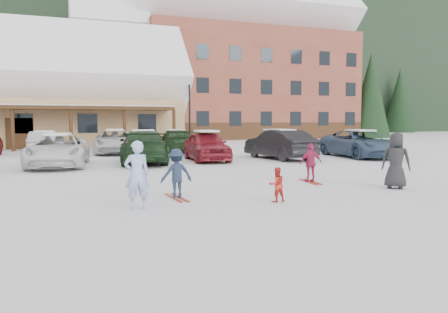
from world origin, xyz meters
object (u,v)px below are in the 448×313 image
object	(u,v)px
parked_car_3	(143,147)
alpine_hotel	(228,64)
parked_car_9	(45,143)
parked_car_11	(176,141)
child_navy	(176,174)
parked_car_6	(360,144)
lamp_post	(190,104)
toddler_red	(277,185)
bystander_dark	(396,161)
parked_car_4	(206,146)
parked_car_5	(279,144)
child_magenta	(311,163)
parked_car_10	(115,142)
parked_car_2	(58,150)
adult_skier	(137,175)

from	to	relation	value
parked_car_3	alpine_hotel	bearing A→B (deg)	-110.28
parked_car_9	parked_car_11	size ratio (longest dim) A/B	0.86
child_navy	parked_car_9	xyz separation A→B (m)	(-3.86, 16.81, 0.04)
parked_car_6	parked_car_9	size ratio (longest dim) A/B	1.28
lamp_post	parked_car_11	bearing A→B (deg)	-112.42
parked_car_6	lamp_post	bearing A→B (deg)	116.09
toddler_red	parked_car_6	xyz separation A→B (m)	(10.33, 10.28, 0.31)
bystander_dark	alpine_hotel	bearing A→B (deg)	-58.90
alpine_hotel	parked_car_4	world-z (taller)	alpine_hotel
parked_car_4	parked_car_6	world-z (taller)	parked_car_4
parked_car_5	parked_car_9	bearing A→B (deg)	-39.48
alpine_hotel	parked_car_3	size ratio (longest dim) A/B	5.85
child_navy	parked_car_11	bearing A→B (deg)	-107.34
child_magenta	parked_car_5	distance (m)	8.61
alpine_hotel	parked_car_5	distance (m)	30.34
parked_car_3	parked_car_5	bearing A→B (deg)	-174.89
alpine_hotel	parked_car_5	xyz separation A→B (m)	(-7.69, -28.28, -7.86)
parked_car_9	parked_car_10	distance (m)	4.06
child_navy	alpine_hotel	bearing A→B (deg)	-116.01
parked_car_10	parked_car_11	world-z (taller)	parked_car_10
parked_car_4	parked_car_9	world-z (taller)	parked_car_4
child_navy	bystander_dark	size ratio (longest dim) A/B	0.77
alpine_hotel	lamp_post	size ratio (longest dim) A/B	5.33
parked_car_4	parked_car_2	bearing A→B (deg)	-171.83
child_navy	parked_car_3	distance (m)	9.75
lamp_post	parked_car_5	distance (m)	14.37
alpine_hotel	toddler_red	xyz separation A→B (m)	(-13.33, -39.08, -8.19)
parked_car_9	parked_car_11	bearing A→B (deg)	-178.04
toddler_red	parked_car_6	world-z (taller)	parked_car_6
parked_car_5	parked_car_3	bearing A→B (deg)	-9.67
child_magenta	parked_car_6	distance (m)	10.77
child_magenta	parked_car_10	xyz separation A→B (m)	(-4.70, 14.92, 0.09)
toddler_red	child_magenta	xyz separation A→B (m)	(2.64, 2.74, 0.20)
alpine_hotel	toddler_red	bearing A→B (deg)	-108.84
parked_car_3	toddler_red	bearing A→B (deg)	104.96
alpine_hotel	parked_car_10	size ratio (longest dim) A/B	5.97
adult_skier	parked_car_9	world-z (taller)	adult_skier
adult_skier	parked_car_10	bearing A→B (deg)	-94.78
parked_car_5	parked_car_10	distance (m)	10.31
child_navy	parked_car_10	size ratio (longest dim) A/B	0.25
bystander_dark	parked_car_5	size ratio (longest dim) A/B	0.36
parked_car_6	parked_car_10	xyz separation A→B (m)	(-12.39, 7.37, -0.02)
bystander_dark	parked_car_2	world-z (taller)	bystander_dark
lamp_post	adult_skier	bearing A→B (deg)	-108.26
parked_car_5	parked_car_4	bearing A→B (deg)	-13.84
parked_car_3	parked_car_5	distance (m)	7.09
lamp_post	parked_car_3	bearing A→B (deg)	-113.97
adult_skier	parked_car_6	bearing A→B (deg)	-144.43
parked_car_3	adult_skier	bearing A→B (deg)	87.18
child_navy	bystander_dark	xyz separation A→B (m)	(6.55, -0.68, 0.19)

